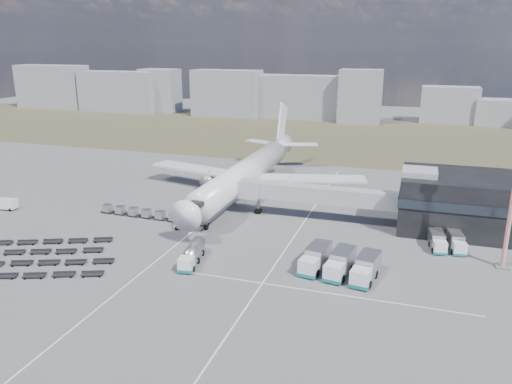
% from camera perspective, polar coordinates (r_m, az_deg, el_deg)
% --- Properties ---
extents(ground, '(420.00, 420.00, 0.00)m').
position_cam_1_polar(ground, '(83.80, -8.16, -6.38)').
color(ground, '#565659').
rests_on(ground, ground).
extents(grass_strip, '(420.00, 90.00, 0.01)m').
position_cam_1_polar(grass_strip, '(185.15, 6.95, 6.41)').
color(grass_strip, '#47422A').
rests_on(grass_strip, ground).
extents(lane_markings, '(47.12, 110.00, 0.01)m').
position_cam_1_polar(lane_markings, '(82.82, -1.11, -6.49)').
color(lane_markings, silver).
rests_on(lane_markings, ground).
extents(terminal, '(30.40, 16.40, 11.00)m').
position_cam_1_polar(terminal, '(97.65, 24.85, -1.17)').
color(terminal, black).
rests_on(terminal, ground).
extents(jet_bridge, '(30.30, 3.80, 7.05)m').
position_cam_1_polar(jet_bridge, '(95.37, 5.79, -0.19)').
color(jet_bridge, '#939399').
rests_on(jet_bridge, ground).
extents(airliner, '(51.59, 64.53, 17.62)m').
position_cam_1_polar(airliner, '(110.53, -0.93, 2.38)').
color(airliner, silver).
rests_on(airliner, ground).
extents(skyline, '(321.18, 25.48, 22.09)m').
position_cam_1_polar(skyline, '(227.87, 3.53, 10.82)').
color(skyline, gray).
rests_on(skyline, ground).
extents(fuel_tanker, '(3.67, 8.98, 2.82)m').
position_cam_1_polar(fuel_tanker, '(77.85, -7.32, -7.07)').
color(fuel_tanker, silver).
rests_on(fuel_tanker, ground).
extents(pushback_tug, '(3.25, 1.86, 1.46)m').
position_cam_1_polar(pushback_tug, '(91.86, -8.25, -3.79)').
color(pushback_tug, silver).
rests_on(pushback_tug, ground).
extents(utility_van, '(4.41, 2.35, 2.27)m').
position_cam_1_polar(utility_van, '(113.26, -26.65, -1.27)').
color(utility_van, silver).
rests_on(utility_van, ground).
extents(catering_truck, '(4.33, 7.31, 3.14)m').
position_cam_1_polar(catering_truck, '(112.36, 3.38, 0.64)').
color(catering_truck, silver).
rests_on(catering_truck, ground).
extents(service_trucks_near, '(11.44, 9.32, 3.15)m').
position_cam_1_polar(service_trucks_near, '(74.49, 9.58, -8.05)').
color(service_trucks_near, silver).
rests_on(service_trucks_near, ground).
extents(service_trucks_far, '(6.06, 6.89, 2.47)m').
position_cam_1_polar(service_trucks_far, '(87.80, 20.99, -5.33)').
color(service_trucks_far, silver).
rests_on(service_trucks_far, ground).
extents(uld_row, '(23.44, 2.38, 1.58)m').
position_cam_1_polar(uld_row, '(98.01, -11.66, -2.51)').
color(uld_row, black).
rests_on(uld_row, ground).
extents(baggage_dollies, '(34.24, 25.19, 0.74)m').
position_cam_1_polar(baggage_dollies, '(87.49, -26.50, -6.78)').
color(baggage_dollies, black).
rests_on(baggage_dollies, ground).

